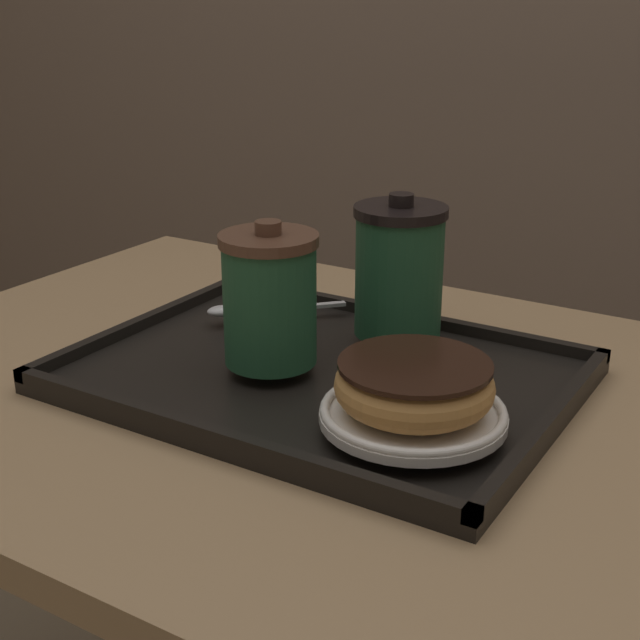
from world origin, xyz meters
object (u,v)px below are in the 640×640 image
(coffee_cup_front, at_px, (270,298))
(spoon, at_px, (245,310))
(donut_chocolate_glazed, at_px, (414,384))
(coffee_cup_rear, at_px, (399,270))

(coffee_cup_front, xyz_separation_m, spoon, (-0.10, 0.09, -0.06))
(coffee_cup_front, relative_size, donut_chocolate_glazed, 1.05)
(donut_chocolate_glazed, distance_m, spoon, 0.30)
(coffee_cup_rear, distance_m, donut_chocolate_glazed, 0.20)
(coffee_cup_rear, relative_size, spoon, 1.19)
(coffee_cup_front, bearing_deg, spoon, 136.77)
(coffee_cup_front, bearing_deg, donut_chocolate_glazed, -14.01)
(donut_chocolate_glazed, bearing_deg, coffee_cup_rear, 120.73)
(spoon, bearing_deg, coffee_cup_front, 90.59)
(donut_chocolate_glazed, relative_size, spoon, 1.07)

